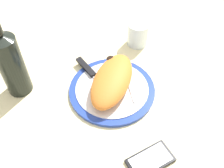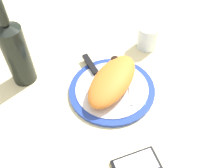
{
  "view_description": "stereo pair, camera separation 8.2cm",
  "coord_description": "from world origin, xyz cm",
  "px_view_note": "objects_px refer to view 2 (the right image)",
  "views": [
    {
      "loc": [
        -53.32,
        -1.87,
        65.96
      ],
      "look_at": [
        0.0,
        0.0,
        3.52
      ],
      "focal_mm": 41.1,
      "sensor_mm": 36.0,
      "label": 1
    },
    {
      "loc": [
        -52.4,
        -10.02,
        65.96
      ],
      "look_at": [
        0.0,
        0.0,
        3.52
      ],
      "focal_mm": 41.1,
      "sensor_mm": 36.0,
      "label": 2
    }
  ],
  "objects_px": {
    "fork": "(129,83)",
    "water_glass": "(148,38)",
    "plate": "(112,90)",
    "smartphone": "(136,165)",
    "knife": "(94,70)",
    "wine_bottle": "(15,53)",
    "calzone": "(111,80)"
  },
  "relations": [
    {
      "from": "plate",
      "to": "knife",
      "type": "distance_m",
      "value": 0.1
    },
    {
      "from": "plate",
      "to": "smartphone",
      "type": "bearing_deg",
      "value": -155.13
    },
    {
      "from": "smartphone",
      "to": "water_glass",
      "type": "distance_m",
      "value": 0.49
    },
    {
      "from": "smartphone",
      "to": "water_glass",
      "type": "height_order",
      "value": "water_glass"
    },
    {
      "from": "plate",
      "to": "fork",
      "type": "relative_size",
      "value": 1.77
    },
    {
      "from": "fork",
      "to": "calzone",
      "type": "bearing_deg",
      "value": 111.11
    },
    {
      "from": "calzone",
      "to": "wine_bottle",
      "type": "xyz_separation_m",
      "value": [
        -0.01,
        0.3,
        0.08
      ]
    },
    {
      "from": "fork",
      "to": "water_glass",
      "type": "bearing_deg",
      "value": -9.91
    },
    {
      "from": "fork",
      "to": "water_glass",
      "type": "xyz_separation_m",
      "value": [
        0.21,
        -0.04,
        0.02
      ]
    },
    {
      "from": "calzone",
      "to": "fork",
      "type": "relative_size",
      "value": 1.67
    },
    {
      "from": "plate",
      "to": "wine_bottle",
      "type": "relative_size",
      "value": 0.94
    },
    {
      "from": "smartphone",
      "to": "water_glass",
      "type": "xyz_separation_m",
      "value": [
        0.48,
        0.02,
        0.03
      ]
    },
    {
      "from": "smartphone",
      "to": "water_glass",
      "type": "bearing_deg",
      "value": 2.58
    },
    {
      "from": "fork",
      "to": "plate",
      "type": "bearing_deg",
      "value": 120.09
    },
    {
      "from": "smartphone",
      "to": "wine_bottle",
      "type": "xyz_separation_m",
      "value": [
        0.24,
        0.41,
        0.12
      ]
    },
    {
      "from": "calzone",
      "to": "smartphone",
      "type": "xyz_separation_m",
      "value": [
        -0.25,
        -0.12,
        -0.04
      ]
    },
    {
      "from": "fork",
      "to": "water_glass",
      "type": "distance_m",
      "value": 0.22
    },
    {
      "from": "plate",
      "to": "calzone",
      "type": "xyz_separation_m",
      "value": [
        0.01,
        0.0,
        0.04
      ]
    },
    {
      "from": "calzone",
      "to": "knife",
      "type": "bearing_deg",
      "value": 52.26
    },
    {
      "from": "calzone",
      "to": "water_glass",
      "type": "relative_size",
      "value": 2.91
    },
    {
      "from": "plate",
      "to": "fork",
      "type": "bearing_deg",
      "value": -59.91
    },
    {
      "from": "plate",
      "to": "calzone",
      "type": "height_order",
      "value": "calzone"
    },
    {
      "from": "calzone",
      "to": "wine_bottle",
      "type": "relative_size",
      "value": 0.88
    },
    {
      "from": "smartphone",
      "to": "wine_bottle",
      "type": "bearing_deg",
      "value": 60.35
    },
    {
      "from": "calzone",
      "to": "knife",
      "type": "distance_m",
      "value": 0.09
    },
    {
      "from": "smartphone",
      "to": "wine_bottle",
      "type": "distance_m",
      "value": 0.49
    },
    {
      "from": "smartphone",
      "to": "wine_bottle",
      "type": "height_order",
      "value": "wine_bottle"
    },
    {
      "from": "water_glass",
      "to": "calzone",
      "type": "bearing_deg",
      "value": 158.41
    },
    {
      "from": "knife",
      "to": "wine_bottle",
      "type": "relative_size",
      "value": 0.64
    },
    {
      "from": "calzone",
      "to": "fork",
      "type": "xyz_separation_m",
      "value": [
        0.02,
        -0.06,
        -0.03
      ]
    },
    {
      "from": "calzone",
      "to": "water_glass",
      "type": "distance_m",
      "value": 0.25
    },
    {
      "from": "calzone",
      "to": "knife",
      "type": "height_order",
      "value": "calzone"
    }
  ]
}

